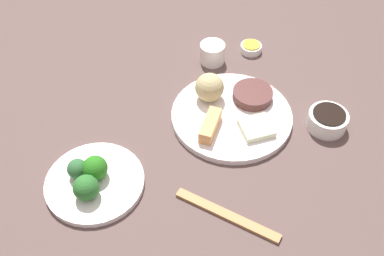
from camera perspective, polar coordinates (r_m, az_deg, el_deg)
The scene contains 16 objects.
tabletop at distance 1.09m, azimuth 3.80°, elevation -1.02°, with size 2.20×2.20×0.02m, color brown.
main_plate at distance 1.11m, azimuth 5.01°, elevation 1.55°, with size 0.29×0.29×0.02m, color white.
rice_scoop at distance 1.11m, azimuth 2.22°, elevation 5.14°, with size 0.07×0.07×0.07m, color tan.
spring_roll at distance 1.05m, azimuth 2.32°, elevation 0.32°, with size 0.09×0.03×0.03m, color #DC9655.
crab_rangoon_wonton at distance 1.07m, azimuth 8.12°, elevation 0.03°, with size 0.07×0.07×0.02m, color beige.
stir_fry_heap at distance 1.14m, azimuth 7.64°, elevation 4.19°, with size 0.10×0.10×0.02m, color #4E2A27.
broccoli_plate at distance 1.00m, azimuth -12.14°, elevation -6.73°, with size 0.21×0.21×0.01m, color white.
broccoli_floret_0 at distance 0.98m, azimuth -12.13°, elevation -4.95°, with size 0.05×0.05×0.05m, color #25711A.
broccoli_floret_1 at distance 0.95m, azimuth -13.21°, elevation -7.34°, with size 0.05×0.05×0.05m, color #296829.
broccoli_floret_2 at distance 0.99m, azimuth -14.23°, elevation -5.02°, with size 0.04×0.04×0.04m, color #2C6033.
soy_sauce_bowl at distance 1.12m, azimuth 16.68°, elevation 0.90°, with size 0.09×0.09×0.04m, color white.
soy_sauce_bowl_liquid at distance 1.11m, azimuth 16.93°, elevation 1.70°, with size 0.08×0.08×0.00m, color black.
sauce_ramekin_hot_mustard at distance 1.31m, azimuth 7.44°, elevation 9.94°, with size 0.06×0.06×0.02m, color white.
sauce_ramekin_hot_mustard_liquid at distance 1.30m, azimuth 7.49°, elevation 10.37°, with size 0.05×0.05×0.00m, color yellow.
teacup at distance 1.25m, azimuth 2.57°, elevation 9.42°, with size 0.07×0.07×0.06m, color white.
chopsticks_pair at distance 0.94m, azimuth 4.44°, elevation -10.88°, with size 0.23×0.02×0.01m, color #AB7C4A.
Camera 1 is at (0.42, 0.58, 0.83)m, focal length 42.31 mm.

